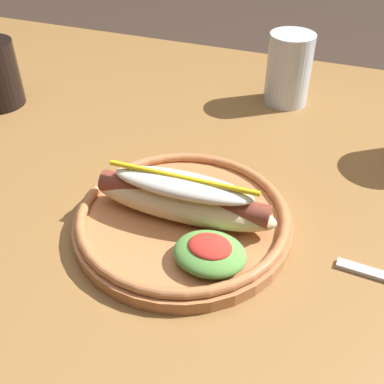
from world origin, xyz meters
TOP-DOWN VIEW (x-y plane):
  - dining_table at (0.00, 0.00)m, footprint 1.43×0.85m
  - hot_dog_plate at (0.04, -0.13)m, footprint 0.25×0.25m
  - water_cup at (0.08, 0.23)m, footprint 0.07×0.07m

SIDE VIEW (x-z plane):
  - dining_table at x=0.00m, z-range 0.27..1.01m
  - hot_dog_plate at x=0.04m, z-range 0.72..0.80m
  - water_cup at x=0.08m, z-range 0.74..0.86m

